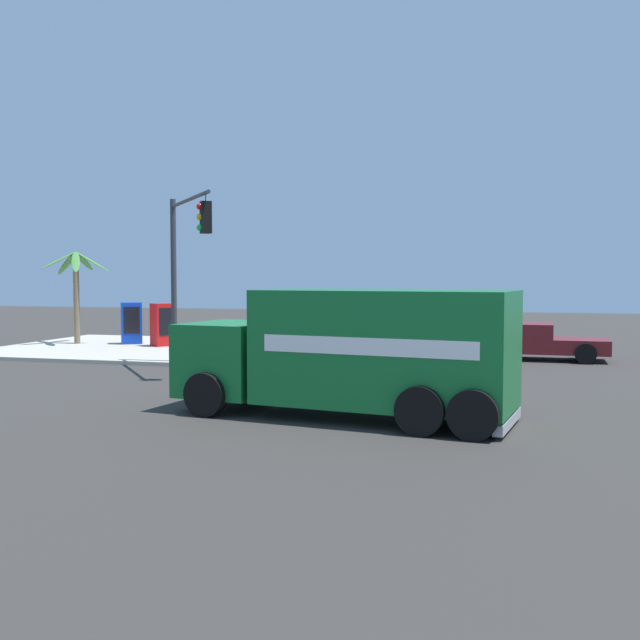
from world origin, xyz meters
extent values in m
plane|color=#33302D|center=(0.00, 0.00, 0.00)|extent=(100.00, 100.00, 0.00)
cube|color=#B2ADA0|center=(11.66, 11.66, 0.07)|extent=(10.20, 10.20, 0.14)
cube|color=#146B2D|center=(-0.94, -1.91, 1.60)|extent=(3.20, 5.81, 2.51)
cube|color=#146B2D|center=(-0.36, 1.91, 1.20)|extent=(2.66, 2.24, 1.70)
cube|color=black|center=(-0.23, 2.75, 1.54)|extent=(2.01, 0.38, 0.88)
cube|color=#B2B2B7|center=(-1.34, -4.54, 0.19)|extent=(2.31, 0.54, 0.21)
cube|color=white|center=(-2.14, -1.73, 1.73)|extent=(0.71, 4.58, 0.36)
cube|color=white|center=(0.26, -2.09, 1.73)|extent=(0.71, 4.58, 0.36)
cylinder|color=black|center=(-1.59, 2.04, 0.50)|extent=(0.43, 1.03, 1.00)
cylinder|color=black|center=(0.86, 1.67, 0.50)|extent=(0.43, 1.03, 1.00)
cylinder|color=black|center=(-2.34, -2.87, 0.50)|extent=(0.43, 1.03, 1.00)
cylinder|color=black|center=(0.11, -3.24, 0.50)|extent=(0.43, 1.03, 1.00)
cylinder|color=black|center=(-2.50, -3.91, 0.50)|extent=(0.43, 1.03, 1.00)
cylinder|color=black|center=(-0.04, -4.28, 0.50)|extent=(0.43, 1.03, 1.00)
cylinder|color=#38383D|center=(7.05, 7.07, 3.01)|extent=(0.20, 0.20, 5.73)
cylinder|color=#38383D|center=(5.13, 5.55, 5.62)|extent=(3.92, 3.14, 0.12)
cylinder|color=#38383D|center=(3.48, 4.24, 5.50)|extent=(0.03, 0.03, 0.25)
cube|color=black|center=(3.48, 4.24, 4.90)|extent=(0.42, 0.42, 0.95)
sphere|color=red|center=(3.37, 4.38, 5.21)|extent=(0.20, 0.20, 0.20)
sphere|color=#EFA314|center=(3.37, 4.38, 4.90)|extent=(0.20, 0.20, 0.20)
sphere|color=#19CC4C|center=(3.37, 4.38, 4.59)|extent=(0.20, 0.20, 0.20)
cube|color=maroon|center=(12.16, -3.60, 0.53)|extent=(1.99, 1.56, 0.50)
cube|color=maroon|center=(12.12, -5.20, 0.83)|extent=(2.00, 1.76, 1.10)
cube|color=black|center=(12.12, -5.20, 1.12)|extent=(1.84, 1.48, 0.48)
cube|color=maroon|center=(12.06, -7.04, 0.56)|extent=(2.01, 2.06, 0.55)
cylinder|color=black|center=(11.16, -3.70, 0.38)|extent=(0.26, 0.77, 0.76)
cylinder|color=black|center=(13.16, -3.76, 0.38)|extent=(0.26, 0.77, 0.76)
cylinder|color=black|center=(11.05, -7.13, 0.38)|extent=(0.26, 0.77, 0.76)
cylinder|color=black|center=(13.06, -7.19, 0.38)|extent=(0.26, 0.77, 0.76)
cube|color=#0F38B2|center=(12.71, 11.97, 1.06)|extent=(1.11, 1.16, 1.85)
cube|color=black|center=(12.38, 11.77, 1.21)|extent=(0.37, 0.59, 1.18)
cube|color=red|center=(12.13, 10.11, 1.06)|extent=(1.17, 1.15, 1.85)
cube|color=black|center=(11.89, 9.81, 1.21)|extent=(0.55, 0.44, 1.18)
cylinder|color=#7A6647|center=(12.14, 14.38, 2.15)|extent=(0.26, 0.26, 4.02)
ellipsoid|color=#427F38|center=(12.92, 14.46, 3.86)|extent=(1.63, 0.54, 0.87)
ellipsoid|color=#427F38|center=(12.45, 15.03, 3.75)|extent=(0.95, 1.49, 1.08)
ellipsoid|color=#427F38|center=(11.50, 14.83, 3.87)|extent=(1.52, 1.22, 0.86)
ellipsoid|color=#427F38|center=(11.52, 13.97, 3.80)|extent=(1.48, 1.14, 0.99)
ellipsoid|color=#427F38|center=(12.32, 13.64, 3.81)|extent=(0.70, 1.59, 0.96)
camera|label=1|loc=(-16.62, -4.65, 3.15)|focal=40.98mm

